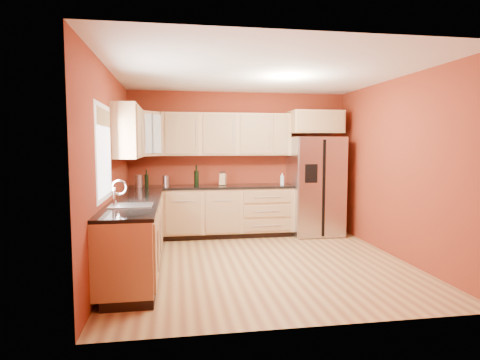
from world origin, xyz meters
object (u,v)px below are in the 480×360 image
object	(u,v)px
wine_bottle_a	(196,176)
soap_dispenser	(282,179)
refrigerator	(315,186)
canister_left	(139,181)
knife_block	(223,179)

from	to	relation	value
wine_bottle_a	soap_dispenser	xyz separation A→B (m)	(1.54, 0.00, -0.08)
refrigerator	wine_bottle_a	world-z (taller)	refrigerator
refrigerator	canister_left	size ratio (longest dim) A/B	8.51
canister_left	wine_bottle_a	world-z (taller)	wine_bottle_a
refrigerator	canister_left	distance (m)	3.14
refrigerator	knife_block	xyz separation A→B (m)	(-1.69, 0.10, 0.13)
refrigerator	knife_block	size ratio (longest dim) A/B	8.53
wine_bottle_a	knife_block	distance (m)	0.48
knife_block	canister_left	bearing A→B (deg)	-154.10
knife_block	wine_bottle_a	bearing A→B (deg)	-150.42
knife_block	soap_dispenser	size ratio (longest dim) A/B	1.00
refrigerator	soap_dispenser	xyz separation A→B (m)	(-0.62, 0.04, 0.13)
knife_block	soap_dispenser	distance (m)	1.07
knife_block	refrigerator	bearing A→B (deg)	18.55
refrigerator	knife_block	bearing A→B (deg)	176.67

